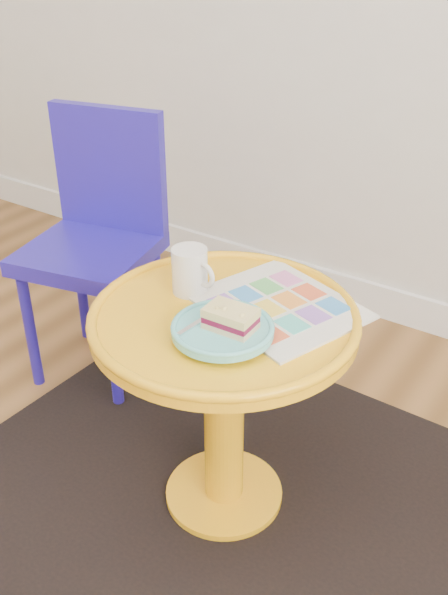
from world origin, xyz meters
The scene contains 8 objects.
rug centered at (0.36, 1.00, 0.00)m, with size 1.30×1.10×0.01m, color black.
side_table centered at (0.36, 1.00, 0.37)m, with size 0.55×0.55×0.52m.
chair centered at (-0.27, 1.29, 0.44)m, with size 0.41×0.41×0.77m.
newspaper centered at (0.43, 1.09, 0.52)m, with size 0.31×0.27×0.01m, color silver.
mug centered at (0.24, 1.04, 0.57)m, with size 0.11×0.08×0.10m.
plate centered at (0.40, 0.92, 0.54)m, with size 0.20×0.20×0.02m.
cake_slice centered at (0.42, 0.93, 0.57)m, with size 0.10×0.07×0.04m.
fork centered at (0.36, 0.93, 0.55)m, with size 0.03×0.14×0.00m.
Camera 1 is at (0.99, 0.05, 1.23)m, focal length 40.00 mm.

